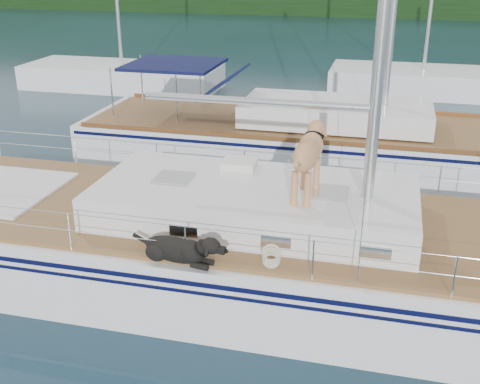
# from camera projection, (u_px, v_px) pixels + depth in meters

# --- Properties ---
(ground) EXTENTS (120.00, 120.00, 0.00)m
(ground) POSITION_uv_depth(u_px,v_px,m) (210.00, 277.00, 10.63)
(ground) COLOR black
(ground) RESTS_ON ground
(shore_bank) EXTENTS (92.00, 1.00, 1.20)m
(shore_bank) POSITION_uv_depth(u_px,v_px,m) (365.00, 8.00, 51.89)
(shore_bank) COLOR #595147
(shore_bank) RESTS_ON ground
(main_sailboat) EXTENTS (12.00, 3.93, 14.01)m
(main_sailboat) POSITION_uv_depth(u_px,v_px,m) (215.00, 244.00, 10.34)
(main_sailboat) COLOR white
(main_sailboat) RESTS_ON ground
(neighbor_sailboat) EXTENTS (11.00, 3.50, 13.30)m
(neighbor_sailboat) POSITION_uv_depth(u_px,v_px,m) (294.00, 140.00, 16.10)
(neighbor_sailboat) COLOR white
(neighbor_sailboat) RESTS_ON ground
(bg_boat_west) EXTENTS (8.00, 3.00, 11.65)m
(bg_boat_west) POSITION_uv_depth(u_px,v_px,m) (123.00, 77.00, 24.85)
(bg_boat_west) COLOR white
(bg_boat_west) RESTS_ON ground
(bg_boat_center) EXTENTS (7.20, 3.00, 11.65)m
(bg_boat_center) POSITION_uv_depth(u_px,v_px,m) (422.00, 82.00, 23.92)
(bg_boat_center) COLOR white
(bg_boat_center) RESTS_ON ground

